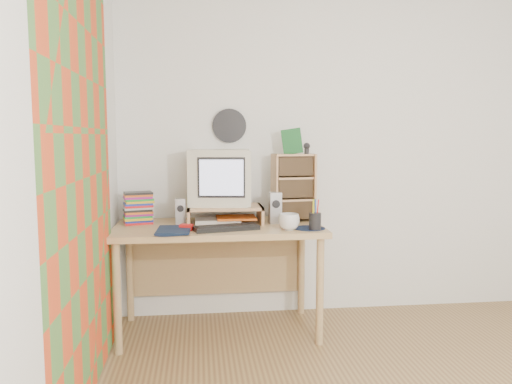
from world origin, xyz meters
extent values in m
plane|color=white|center=(0.00, 1.75, 1.25)|extent=(3.50, 0.00, 3.50)
plane|color=white|center=(-1.75, 0.00, 1.25)|extent=(0.00, 3.50, 3.50)
plane|color=#D1441D|center=(-1.71, 0.48, 1.15)|extent=(0.00, 2.20, 2.20)
cylinder|color=black|center=(-0.93, 1.73, 1.43)|extent=(0.25, 0.02, 0.25)
cube|color=tan|center=(-1.03, 1.38, 0.73)|extent=(1.40, 0.70, 0.04)
cube|color=tan|center=(-1.03, 1.71, 0.38)|extent=(1.33, 0.02, 0.41)
cylinder|color=tan|center=(-1.67, 1.09, 0.35)|extent=(0.05, 0.05, 0.71)
cylinder|color=tan|center=(-0.39, 1.09, 0.35)|extent=(0.05, 0.05, 0.71)
cylinder|color=tan|center=(-1.67, 1.67, 0.35)|extent=(0.05, 0.05, 0.71)
cylinder|color=tan|center=(-0.39, 1.67, 0.35)|extent=(0.05, 0.05, 0.71)
cube|color=tan|center=(-1.23, 1.48, 0.81)|extent=(0.02, 0.30, 0.12)
cube|color=tan|center=(-0.73, 1.48, 0.81)|extent=(0.02, 0.30, 0.12)
cube|color=tan|center=(-0.98, 1.48, 0.86)|extent=(0.52, 0.30, 0.02)
cube|color=beige|center=(-1.01, 1.53, 1.06)|extent=(0.46, 0.46, 0.39)
cube|color=#B1B0B5|center=(-1.28, 1.43, 0.84)|extent=(0.07, 0.07, 0.18)
cube|color=#B1B0B5|center=(-0.63, 1.42, 0.86)|extent=(0.09, 0.09, 0.22)
cube|color=black|center=(-0.99, 1.20, 0.76)|extent=(0.44, 0.23, 0.03)
cube|color=tan|center=(-0.49, 1.51, 0.99)|extent=(0.30, 0.19, 0.48)
imported|color=silver|center=(-0.58, 1.15, 0.80)|extent=(0.17, 0.17, 0.11)
imported|color=#0E1B34|center=(-1.43, 1.17, 0.78)|extent=(0.26, 0.20, 0.05)
cylinder|color=black|center=(-0.44, 1.19, 0.75)|extent=(0.22, 0.22, 0.00)
cube|color=red|center=(-1.24, 1.22, 0.77)|extent=(0.09, 0.07, 0.04)
cube|color=#1B5F2A|center=(-0.50, 1.51, 1.32)|extent=(0.14, 0.07, 0.18)
camera|label=1|loc=(-1.16, -1.97, 1.35)|focal=35.00mm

